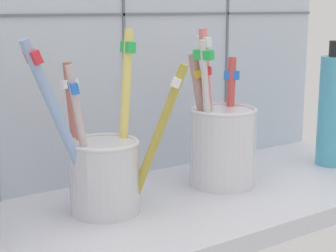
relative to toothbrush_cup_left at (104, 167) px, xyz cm
name	(u,v)px	position (x,y,z in cm)	size (l,w,h in cm)	color
counter_slab	(177,210)	(7.91, -1.79, -5.74)	(64.00, 22.00, 2.00)	silver
tile_wall_back	(119,8)	(7.91, 10.21, 15.76)	(64.00, 2.20, 45.00)	silver
toothbrush_cup_left	(104,167)	(0.00, 0.00, 0.00)	(14.96, 10.43, 18.53)	silver
toothbrush_cup_right	(222,141)	(15.59, 0.08, 0.48)	(8.26, 7.82, 18.36)	silver
soap_bottle	(332,109)	(33.25, -1.46, 2.78)	(4.17, 4.17, 16.37)	#4FA9C7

